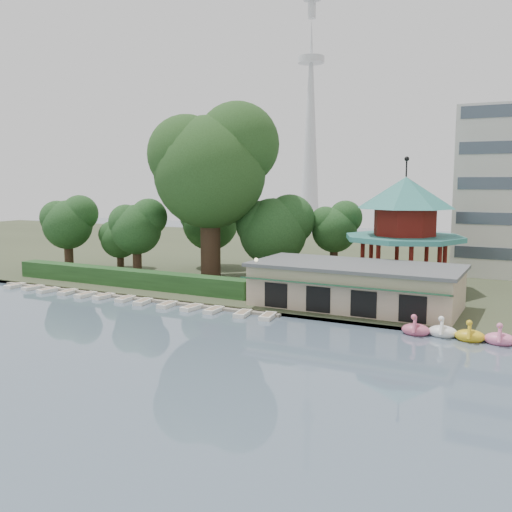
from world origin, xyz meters
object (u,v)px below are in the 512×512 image
Objects in this scene: pavilion at (405,222)px; big_tree at (212,163)px; boathouse at (355,285)px; dock at (129,296)px.

big_tree reaches higher than pavilion.
boathouse is 1.38× the size of pavilion.
dock is 2.52× the size of pavilion.
dock is at bearing -167.76° from boathouse.
big_tree reaches higher than dock.
pavilion is 22.05m from big_tree.
big_tree is at bearing -169.67° from pavilion.
pavilion is at bearing 78.72° from boathouse.
dock is 1.69× the size of big_tree.
dock is 29.14m from pavilion.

